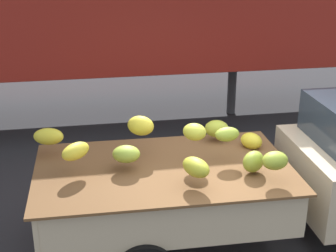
{
  "coord_description": "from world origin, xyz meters",
  "views": [
    {
      "loc": [
        -1.51,
        -4.77,
        3.57
      ],
      "look_at": [
        -0.61,
        0.86,
        1.32
      ],
      "focal_mm": 52.59,
      "sensor_mm": 36.0,
      "label": 1
    }
  ],
  "objects": [
    {
      "name": "pickup_truck",
      "position": [
        1.27,
        0.21,
        0.88
      ],
      "size": [
        5.17,
        1.78,
        1.7
      ],
      "rotation": [
        0.0,
        0.0,
        0.0
      ],
      "color": "#CCB793",
      "rests_on": "ground"
    },
    {
      "name": "ground",
      "position": [
        0.0,
        0.0,
        0.0
      ],
      "size": [
        220.0,
        220.0,
        0.0
      ],
      "primitive_type": "plane",
      "color": "#28282B"
    },
    {
      "name": "curb_strip",
      "position": [
        0.0,
        9.47,
        0.08
      ],
      "size": [
        80.0,
        0.8,
        0.16
      ],
      "primitive_type": "cube",
      "color": "gray",
      "rests_on": "ground"
    }
  ]
}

